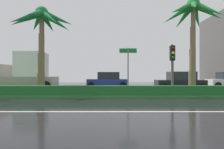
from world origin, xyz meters
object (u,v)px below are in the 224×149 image
Objects in this scene: palm_tree_mid_left at (41,24)px; street_name_sign at (127,65)px; palm_tree_centre_left at (192,18)px; box_truck_lead at (20,74)px; traffic_signal_median_right at (171,60)px; car_in_traffic_second at (179,81)px; car_in_traffic_leading at (107,80)px.

palm_tree_mid_left is 2.05× the size of street_name_sign.
palm_tree_mid_left reaches higher than street_name_sign.
box_truck_lead is (-14.10, 3.60, -3.99)m from palm_tree_centre_left.
palm_tree_mid_left is 1.90× the size of traffic_signal_median_right.
traffic_signal_median_right is 0.75× the size of car_in_traffic_second.
palm_tree_mid_left is 6.86m from street_name_sign.
car_in_traffic_leading is at bearing 132.20° from palm_tree_centre_left.
palm_tree_mid_left is at bearing 172.00° from traffic_signal_median_right.
box_truck_lead is at bearing 165.67° from palm_tree_centre_left.
palm_tree_mid_left is at bearing -179.34° from palm_tree_centre_left.
palm_tree_centre_left is 10.48m from car_in_traffic_leading.
palm_tree_centre_left reaches higher than car_in_traffic_leading.
palm_tree_mid_left is 1.43× the size of car_in_traffic_second.
car_in_traffic_second is (6.71, -3.22, 0.00)m from car_in_traffic_leading.
car_in_traffic_second is at bearing 45.57° from street_name_sign.
box_truck_lead is 1.49× the size of car_in_traffic_leading.
car_in_traffic_second is (14.52, 0.11, -0.72)m from box_truck_lead.
palm_tree_centre_left is 3.93m from traffic_signal_median_right.
palm_tree_mid_left reaches higher than car_in_traffic_second.
palm_tree_centre_left reaches higher than box_truck_lead.
traffic_signal_median_right is 0.75× the size of car_in_traffic_leading.
palm_tree_mid_left is at bearing 57.34° from car_in_traffic_leading.
palm_tree_centre_left is at bearing 132.20° from car_in_traffic_leading.
traffic_signal_median_right is at bearing -8.00° from palm_tree_mid_left.
street_name_sign is at bearing 45.57° from car_in_traffic_second.
palm_tree_centre_left reaches higher than palm_tree_mid_left.
traffic_signal_median_right is 1.08× the size of street_name_sign.
car_in_traffic_second is at bearing 18.88° from palm_tree_mid_left.
street_name_sign is (-2.89, -0.23, -0.30)m from traffic_signal_median_right.
car_in_traffic_leading is at bearing -25.62° from car_in_traffic_second.
street_name_sign is at bearing 150.75° from box_truck_lead.
street_name_sign is 8.76m from car_in_traffic_leading.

